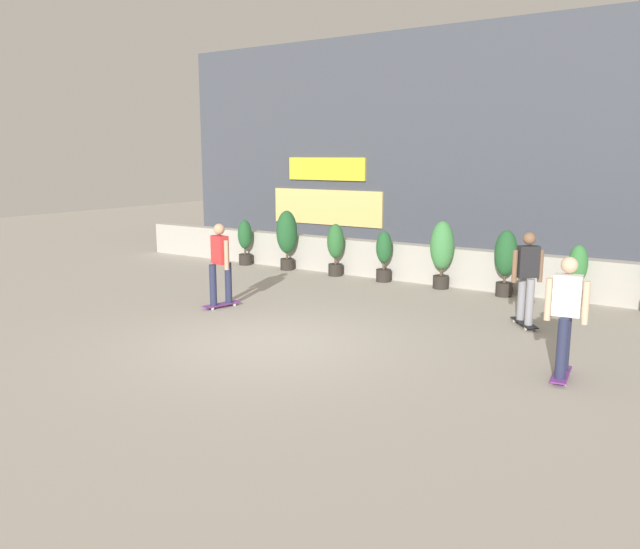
{
  "coord_description": "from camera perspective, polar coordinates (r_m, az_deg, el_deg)",
  "views": [
    {
      "loc": [
        6.09,
        -7.8,
        3.01
      ],
      "look_at": [
        0.0,
        1.5,
        0.9
      ],
      "focal_mm": 35.2,
      "sensor_mm": 36.0,
      "label": 1
    }
  ],
  "objects": [
    {
      "name": "potted_plant_1",
      "position": [
        16.69,
        -3.03,
        3.58
      ],
      "size": [
        0.56,
        0.56,
        1.59
      ],
      "color": "#2D2823",
      "rests_on": "ground"
    },
    {
      "name": "skater_mid_plaza",
      "position": [
        12.62,
        -9.07,
        1.18
      ],
      "size": [
        0.54,
        0.82,
        1.7
      ],
      "color": "#72338C",
      "rests_on": "ground"
    },
    {
      "name": "skater_by_wall_left",
      "position": [
        9.06,
        21.45,
        -3.21
      ],
      "size": [
        0.56,
        0.82,
        1.7
      ],
      "color": "#72338C",
      "rests_on": "ground"
    },
    {
      "name": "potted_plant_0",
      "position": [
        17.61,
        -6.84,
        3.08
      ],
      "size": [
        0.39,
        0.39,
        1.25
      ],
      "color": "#2D2823",
      "rests_on": "ground"
    },
    {
      "name": "potted_plant_6",
      "position": [
        13.78,
        22.34,
        0.16
      ],
      "size": [
        0.39,
        0.39,
        1.24
      ],
      "color": "#2D2823",
      "rests_on": "ground"
    },
    {
      "name": "potted_plant_4",
      "position": [
        14.56,
        11.02,
        2.26
      ],
      "size": [
        0.54,
        0.54,
        1.56
      ],
      "color": "#2D2823",
      "rests_on": "ground"
    },
    {
      "name": "skater_far_right",
      "position": [
        11.66,
        18.31,
        -0.02
      ],
      "size": [
        0.65,
        0.75,
        1.7
      ],
      "color": "black",
      "rests_on": "ground"
    },
    {
      "name": "planter_wall",
      "position": [
        15.3,
        9.28,
        0.98
      ],
      "size": [
        18.0,
        0.4,
        0.9
      ],
      "primitive_type": "cube",
      "color": "#B2ADA3",
      "rests_on": "ground"
    },
    {
      "name": "ground_plane",
      "position": [
        10.34,
        -4.59,
        -6.21
      ],
      "size": [
        48.0,
        48.0,
        0.0
      ],
      "primitive_type": "plane",
      "color": "#A8A093"
    },
    {
      "name": "potted_plant_5",
      "position": [
        14.09,
        16.52,
        1.42
      ],
      "size": [
        0.49,
        0.49,
        1.44
      ],
      "color": "#2D2823",
      "rests_on": "ground"
    },
    {
      "name": "building_backdrop",
      "position": [
        18.81,
        14.6,
        11.14
      ],
      "size": [
        20.0,
        2.08,
        6.5
      ],
      "color": "#424751",
      "rests_on": "ground"
    },
    {
      "name": "potted_plant_3",
      "position": [
        15.21,
        5.83,
        1.83
      ],
      "size": [
        0.38,
        0.38,
        1.23
      ],
      "color": "#2D2823",
      "rests_on": "ground"
    },
    {
      "name": "potted_plant_2",
      "position": [
        15.87,
        1.42,
        2.53
      ],
      "size": [
        0.43,
        0.43,
        1.32
      ],
      "color": "#2D2823",
      "rests_on": "ground"
    }
  ]
}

